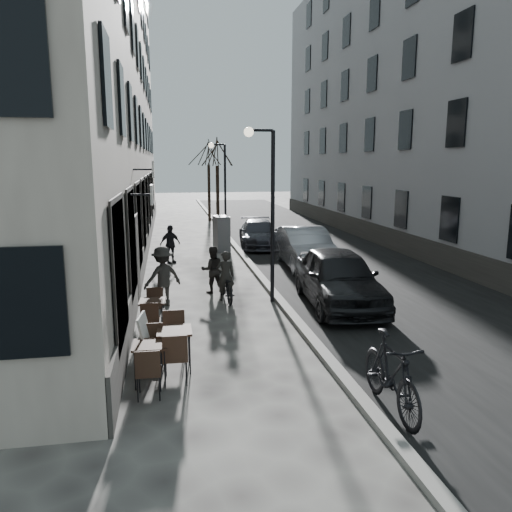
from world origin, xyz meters
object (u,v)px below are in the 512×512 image
object	(u,v)px
pedestrian_mid	(163,277)
pedestrian_far	(170,244)
car_near	(339,278)
streetlamp_near	(267,196)
bicycle	(226,285)
car_far	(259,234)
utility_cabinet	(221,234)
tree_far	(208,154)
streetlamp_far	(222,180)
moped	(391,374)
car_mid	(305,248)
bistro_set_b	(175,345)
bistro_set_c	(153,312)
pedestrian_near	(212,270)
bistro_set_a	(151,359)
sign_board	(149,348)
tree_near	(217,152)

from	to	relation	value
pedestrian_mid	pedestrian_far	size ratio (longest dim) A/B	1.11
car_near	streetlamp_near	bearing A→B (deg)	163.47
bicycle	car_far	distance (m)	9.74
utility_cabinet	car_far	bearing A→B (deg)	16.40
tree_far	streetlamp_far	bearing A→B (deg)	-90.46
pedestrian_mid	moped	distance (m)	7.95
pedestrian_mid	car_near	size ratio (longest dim) A/B	0.36
car_near	car_mid	xyz separation A→B (m)	(0.50, 5.32, -0.05)
bistro_set_b	car_far	xyz separation A→B (m)	(4.33, 14.24, 0.13)
bistro_set_c	pedestrian_near	world-z (taller)	pedestrian_near
moped	pedestrian_near	bearing A→B (deg)	105.67
tree_far	car_far	xyz separation A→B (m)	(1.47, -11.31, -4.02)
streetlamp_far	streetlamp_near	bearing A→B (deg)	-90.00
utility_cabinet	car_near	distance (m)	9.86
bistro_set_a	bicycle	size ratio (longest dim) A/B	0.90
pedestrian_mid	bistro_set_b	bearing A→B (deg)	68.26
sign_board	car_far	distance (m)	15.02
utility_cabinet	pedestrian_far	bearing A→B (deg)	-141.58
tree_near	utility_cabinet	world-z (taller)	tree_near
tree_near	moped	distance (m)	22.28
utility_cabinet	moped	size ratio (longest dim) A/B	0.75
bistro_set_a	pedestrian_far	world-z (taller)	pedestrian_far
tree_near	sign_board	xyz separation A→B (m)	(-3.37, -19.53, -4.19)
pedestrian_near	bicycle	bearing A→B (deg)	101.69
streetlamp_far	sign_board	xyz separation A→B (m)	(-3.30, -16.53, -2.69)
bicycle	pedestrian_far	distance (m)	6.23
bistro_set_b	streetlamp_far	bearing A→B (deg)	80.52
bistro_set_b	pedestrian_near	size ratio (longest dim) A/B	1.12
sign_board	pedestrian_far	distance (m)	10.90
streetlamp_far	tree_near	world-z (taller)	tree_near
tree_near	car_mid	size ratio (longest dim) A/B	1.20
sign_board	pedestrian_near	distance (m)	6.14
tree_far	bistro_set_c	distance (m)	23.65
car_far	sign_board	bearing A→B (deg)	-103.56
tree_near	pedestrian_mid	world-z (taller)	tree_near
pedestrian_near	pedestrian_mid	bearing A→B (deg)	33.72
utility_cabinet	car_mid	bearing A→B (deg)	-63.55
moped	streetlamp_far	bearing A→B (deg)	92.71
streetlamp_far	moped	bearing A→B (deg)	-87.76
pedestrian_mid	tree_far	bearing A→B (deg)	-123.37
bistro_set_b	car_mid	size ratio (longest dim) A/B	0.35
tree_near	streetlamp_far	bearing A→B (deg)	-91.38
pedestrian_near	car_near	bearing A→B (deg)	143.83
streetlamp_far	tree_far	distance (m)	9.12
bistro_set_a	car_mid	size ratio (longest dim) A/B	0.33
bistro_set_a	car_near	distance (m)	6.82
bicycle	car_near	xyz separation A→B (m)	(3.17, -1.08, 0.37)
bistro_set_c	utility_cabinet	world-z (taller)	utility_cabinet
car_near	utility_cabinet	bearing A→B (deg)	107.99
tree_near	tree_far	size ratio (longest dim) A/B	1.00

